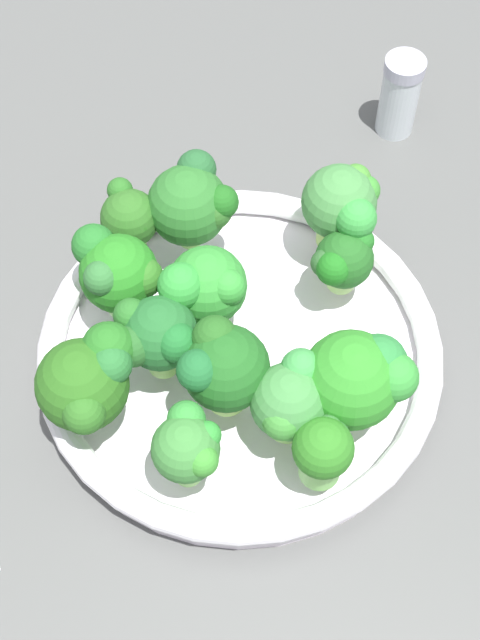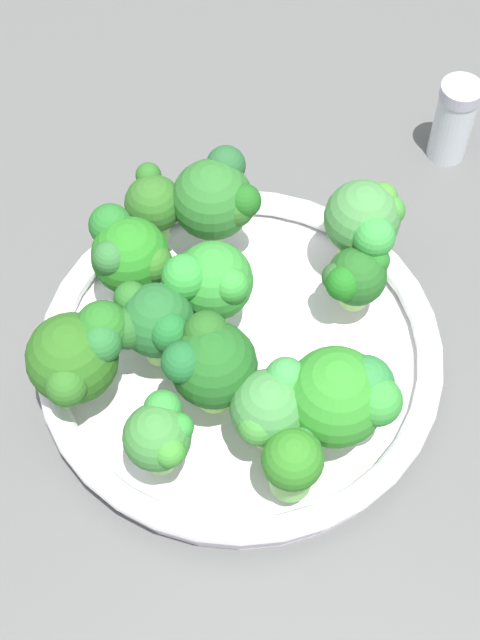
% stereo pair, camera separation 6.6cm
% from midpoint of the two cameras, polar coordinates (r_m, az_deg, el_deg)
% --- Properties ---
extents(ground_plane, '(1.30, 1.30, 0.03)m').
position_cam_midpoint_polar(ground_plane, '(0.71, -3.39, -5.76)').
color(ground_plane, '#535452').
extents(bowl, '(0.30, 0.30, 0.03)m').
position_cam_midpoint_polar(bowl, '(0.70, -2.69, -2.28)').
color(bowl, white).
rests_on(bowl, ground_plane).
extents(broccoli_floret_0, '(0.06, 0.07, 0.07)m').
position_cam_midpoint_polar(broccoli_floret_0, '(0.67, -10.17, 2.63)').
color(broccoli_floret_0, '#77BA5D').
rests_on(broccoli_floret_0, bowl).
extents(broccoli_floret_1, '(0.05, 0.04, 0.06)m').
position_cam_midpoint_polar(broccoli_floret_1, '(0.60, -6.29, -7.84)').
color(broccoli_floret_1, '#88CB64').
rests_on(broccoli_floret_1, bowl).
extents(broccoli_floret_2, '(0.06, 0.06, 0.07)m').
position_cam_midpoint_polar(broccoli_floret_2, '(0.66, -4.96, 1.79)').
color(broccoli_floret_2, '#78B654').
rests_on(broccoli_floret_2, bowl).
extents(broccoli_floret_3, '(0.05, 0.06, 0.07)m').
position_cam_midpoint_polar(broccoli_floret_3, '(0.64, -7.96, -1.14)').
color(broccoli_floret_3, '#88BD5A').
rests_on(broccoli_floret_3, bowl).
extents(broccoli_floret_4, '(0.06, 0.05, 0.06)m').
position_cam_midpoint_polar(broccoli_floret_4, '(0.62, -0.06, -5.19)').
color(broccoli_floret_4, '#7FB152').
rests_on(broccoli_floret_4, bowl).
extents(broccoli_floret_5, '(0.05, 0.04, 0.06)m').
position_cam_midpoint_polar(broccoli_floret_5, '(0.71, -9.30, 5.85)').
color(broccoli_floret_5, '#86C25F').
rests_on(broccoli_floret_5, bowl).
extents(broccoli_floret_6, '(0.07, 0.07, 0.07)m').
position_cam_midpoint_polar(broccoli_floret_6, '(0.70, -5.55, 6.82)').
color(broccoli_floret_6, '#90CB61').
rests_on(broccoli_floret_6, bowl).
extents(broccoli_floret_7, '(0.05, 0.05, 0.05)m').
position_cam_midpoint_polar(broccoli_floret_7, '(0.68, 3.46, 3.37)').
color(broccoli_floret_7, '#9CC76C').
rests_on(broccoli_floret_7, bowl).
extents(broccoli_floret_8, '(0.06, 0.06, 0.07)m').
position_cam_midpoint_polar(broccoli_floret_8, '(0.70, 3.52, 6.75)').
color(broccoli_floret_8, '#96BF57').
rests_on(broccoli_floret_8, bowl).
extents(broccoli_floret_9, '(0.08, 0.07, 0.07)m').
position_cam_midpoint_polar(broccoli_floret_9, '(0.63, -12.08, -3.86)').
color(broccoli_floret_9, '#7AB65F').
rests_on(broccoli_floret_9, bowl).
extents(broccoli_floret_10, '(0.07, 0.08, 0.07)m').
position_cam_midpoint_polar(broccoli_floret_10, '(0.62, 4.16, -3.75)').
color(broccoli_floret_10, '#96DA63').
rests_on(broccoli_floret_10, bowl).
extents(broccoli_floret_11, '(0.04, 0.04, 0.06)m').
position_cam_midpoint_polar(broccoli_floret_11, '(0.61, 1.96, -8.06)').
color(broccoli_floret_11, '#77BA5C').
rests_on(broccoli_floret_11, bowl).
extents(broccoli_floret_12, '(0.06, 0.06, 0.07)m').
position_cam_midpoint_polar(broccoli_floret_12, '(0.62, -3.97, -3.05)').
color(broccoli_floret_12, '#94C659').
rests_on(broccoli_floret_12, bowl).
extents(pepper_shaker, '(0.03, 0.03, 0.08)m').
position_cam_midpoint_polar(pepper_shaker, '(0.84, 7.32, 13.11)').
color(pepper_shaker, silver).
rests_on(pepper_shaker, ground_plane).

